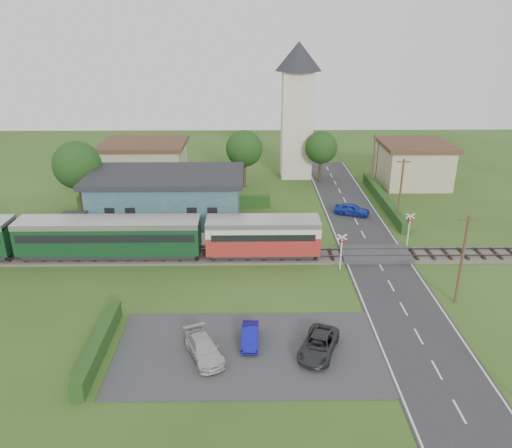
{
  "coord_description": "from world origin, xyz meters",
  "views": [
    {
      "loc": [
        -1.35,
        -38.65,
        19.6
      ],
      "look_at": [
        -0.77,
        4.0,
        2.44
      ],
      "focal_mm": 35.0,
      "sensor_mm": 36.0,
      "label": 1
    }
  ],
  "objects_px": {
    "crossing_signal_near": "(341,246)",
    "crossing_signal_far": "(409,225)",
    "car_park_dark": "(319,345)",
    "pedestrian_near": "(235,230)",
    "car_park_silver": "(204,348)",
    "station_building": "(167,197)",
    "train": "(73,236)",
    "house_east": "(414,163)",
    "car_on_road": "(352,209)",
    "church_tower": "(297,101)",
    "pedestrian_far": "(81,231)",
    "equipment_hut": "(74,227)",
    "house_west": "(145,162)",
    "car_park_blue": "(250,336)"
  },
  "relations": [
    {
      "from": "church_tower",
      "to": "car_on_road",
      "type": "relative_size",
      "value": 4.66
    },
    {
      "from": "train",
      "to": "pedestrian_near",
      "type": "height_order",
      "value": "train"
    },
    {
      "from": "train",
      "to": "car_park_blue",
      "type": "xyz_separation_m",
      "value": [
        15.6,
        -13.08,
        -1.58
      ]
    },
    {
      "from": "pedestrian_near",
      "to": "house_west",
      "type": "bearing_deg",
      "value": -67.59
    },
    {
      "from": "house_west",
      "to": "car_on_road",
      "type": "relative_size",
      "value": 2.86
    },
    {
      "from": "station_building",
      "to": "house_east",
      "type": "bearing_deg",
      "value": 23.44
    },
    {
      "from": "pedestrian_near",
      "to": "car_park_blue",
      "type": "bearing_deg",
      "value": 85.48
    },
    {
      "from": "house_east",
      "to": "car_park_dark",
      "type": "height_order",
      "value": "house_east"
    },
    {
      "from": "station_building",
      "to": "crossing_signal_far",
      "type": "distance_m",
      "value": 24.51
    },
    {
      "from": "car_on_road",
      "to": "car_park_dark",
      "type": "bearing_deg",
      "value": -173.39
    },
    {
      "from": "car_park_dark",
      "to": "car_park_silver",
      "type": "bearing_deg",
      "value": -156.38
    },
    {
      "from": "pedestrian_near",
      "to": "car_park_silver",
      "type": "bearing_deg",
      "value": 75.66
    },
    {
      "from": "train",
      "to": "car_on_road",
      "type": "bearing_deg",
      "value": 21.45
    },
    {
      "from": "crossing_signal_near",
      "to": "car_park_dark",
      "type": "relative_size",
      "value": 0.77
    },
    {
      "from": "crossing_signal_near",
      "to": "crossing_signal_far",
      "type": "bearing_deg",
      "value": 33.69
    },
    {
      "from": "car_park_dark",
      "to": "crossing_signal_near",
      "type": "bearing_deg",
      "value": 95.21
    },
    {
      "from": "equipment_hut",
      "to": "car_park_silver",
      "type": "bearing_deg",
      "value": -52.23
    },
    {
      "from": "crossing_signal_near",
      "to": "car_on_road",
      "type": "height_order",
      "value": "crossing_signal_near"
    },
    {
      "from": "train",
      "to": "crossing_signal_far",
      "type": "distance_m",
      "value": 30.65
    },
    {
      "from": "equipment_hut",
      "to": "house_west",
      "type": "bearing_deg",
      "value": 81.38
    },
    {
      "from": "house_east",
      "to": "car_park_dark",
      "type": "bearing_deg",
      "value": -115.16
    },
    {
      "from": "car_on_road",
      "to": "train",
      "type": "bearing_deg",
      "value": 133.64
    },
    {
      "from": "house_west",
      "to": "house_east",
      "type": "height_order",
      "value": "same"
    },
    {
      "from": "car_park_silver",
      "to": "car_park_dark",
      "type": "relative_size",
      "value": 0.98
    },
    {
      "from": "car_park_silver",
      "to": "car_park_dark",
      "type": "distance_m",
      "value": 7.28
    },
    {
      "from": "car_park_blue",
      "to": "equipment_hut",
      "type": "bearing_deg",
      "value": 137.24
    },
    {
      "from": "equipment_hut",
      "to": "crossing_signal_far",
      "type": "distance_m",
      "value": 31.61
    },
    {
      "from": "crossing_signal_near",
      "to": "train",
      "type": "bearing_deg",
      "value": 174.12
    },
    {
      "from": "station_building",
      "to": "church_tower",
      "type": "distance_m",
      "value": 23.89
    },
    {
      "from": "equipment_hut",
      "to": "crossing_signal_near",
      "type": "bearing_deg",
      "value": -12.94
    },
    {
      "from": "pedestrian_far",
      "to": "station_building",
      "type": "bearing_deg",
      "value": -34.09
    },
    {
      "from": "car_on_road",
      "to": "car_park_dark",
      "type": "xyz_separation_m",
      "value": [
        -6.91,
        -24.76,
        -0.02
      ]
    },
    {
      "from": "crossing_signal_far",
      "to": "car_park_dark",
      "type": "xyz_separation_m",
      "value": [
        -10.61,
        -16.6,
        -1.47
      ]
    },
    {
      "from": "church_tower",
      "to": "car_park_blue",
      "type": "xyz_separation_m",
      "value": [
        -6.36,
        -39.08,
        -9.63
      ]
    },
    {
      "from": "equipment_hut",
      "to": "pedestrian_far",
      "type": "bearing_deg",
      "value": -16.48
    },
    {
      "from": "train",
      "to": "pedestrian_far",
      "type": "relative_size",
      "value": 23.47
    },
    {
      "from": "house_east",
      "to": "equipment_hut",
      "type": "bearing_deg",
      "value": -153.68
    },
    {
      "from": "crossing_signal_near",
      "to": "crossing_signal_far",
      "type": "height_order",
      "value": "same"
    },
    {
      "from": "equipment_hut",
      "to": "car_park_blue",
      "type": "height_order",
      "value": "equipment_hut"
    },
    {
      "from": "church_tower",
      "to": "house_west",
      "type": "height_order",
      "value": "church_tower"
    },
    {
      "from": "car_park_dark",
      "to": "pedestrian_far",
      "type": "distance_m",
      "value": 26.59
    },
    {
      "from": "station_building",
      "to": "pedestrian_near",
      "type": "relative_size",
      "value": 8.46
    },
    {
      "from": "train",
      "to": "house_west",
      "type": "height_order",
      "value": "house_west"
    },
    {
      "from": "equipment_hut",
      "to": "car_park_dark",
      "type": "xyz_separation_m",
      "value": [
        20.99,
        -17.41,
        -1.08
      ]
    },
    {
      "from": "station_building",
      "to": "train",
      "type": "relative_size",
      "value": 0.37
    },
    {
      "from": "church_tower",
      "to": "crossing_signal_near",
      "type": "bearing_deg",
      "value": -87.18
    },
    {
      "from": "house_east",
      "to": "car_on_road",
      "type": "height_order",
      "value": "house_east"
    },
    {
      "from": "car_park_silver",
      "to": "car_park_dark",
      "type": "height_order",
      "value": "car_park_silver"
    },
    {
      "from": "church_tower",
      "to": "car_park_dark",
      "type": "height_order",
      "value": "church_tower"
    },
    {
      "from": "station_building",
      "to": "church_tower",
      "type": "bearing_deg",
      "value": 48.59
    }
  ]
}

